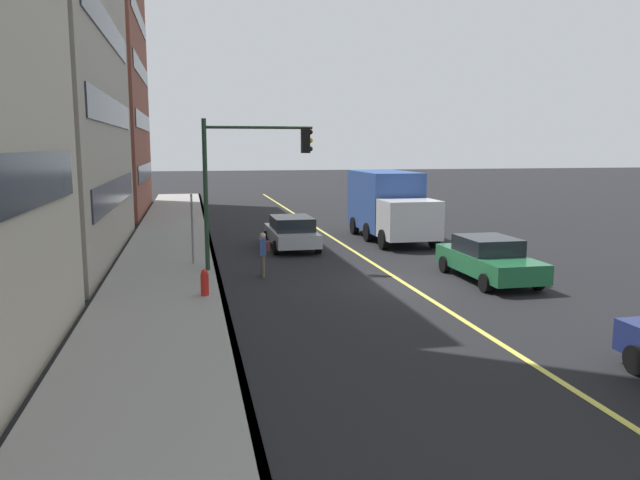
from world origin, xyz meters
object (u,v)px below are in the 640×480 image
traffic_light_mast (248,168)px  car_green (488,259)px  car_silver (291,232)px  street_sign_post (192,224)px  truck_blue (389,204)px  fire_hydrant (205,285)px  pedestrian_with_backpack (264,251)px

traffic_light_mast → car_green: bearing=-111.4°
car_silver → street_sign_post: street_sign_post is taller
truck_blue → fire_hydrant: truck_blue is taller
car_green → car_silver: size_ratio=1.00×
truck_blue → traffic_light_mast: (-6.72, 7.49, 2.05)m
car_silver → pedestrian_with_backpack: size_ratio=3.07×
traffic_light_mast → street_sign_post: size_ratio=1.98×
car_green → fire_hydrant: bearing=94.8°
car_silver → pedestrian_with_backpack: (-5.84, 1.94, 0.15)m
traffic_light_mast → street_sign_post: (1.35, 2.01, -2.14)m
car_green → truck_blue: truck_blue is taller
fire_hydrant → pedestrian_with_backpack: bearing=-35.4°
car_silver → car_green: bearing=-145.7°
car_silver → street_sign_post: bearing=129.5°
car_silver → traffic_light_mast: size_ratio=0.87×
traffic_light_mast → street_sign_post: traffic_light_mast is taller
fire_hydrant → car_green: bearing=-85.2°
car_green → fire_hydrant: car_green is taller
pedestrian_with_backpack → traffic_light_mast: (0.89, 0.41, 2.88)m
truck_blue → pedestrian_with_backpack: (-7.61, 7.08, -0.83)m
pedestrian_with_backpack → truck_blue: bearing=-42.9°
car_green → pedestrian_with_backpack: (2.18, 7.42, 0.15)m
car_silver → fire_hydrant: 9.71m
car_green → car_silver: (8.02, 5.48, -0.00)m
car_green → truck_blue: (9.79, 0.34, 0.98)m
car_silver → street_sign_post: size_ratio=1.72×
street_sign_post → fire_hydrant: street_sign_post is taller
fire_hydrant → street_sign_post: bearing=3.3°
pedestrian_with_backpack → fire_hydrant: size_ratio=1.66×
traffic_light_mast → fire_hydrant: 5.37m
car_green → traffic_light_mast: size_ratio=0.87×
pedestrian_with_backpack → fire_hydrant: pedestrian_with_backpack is taller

